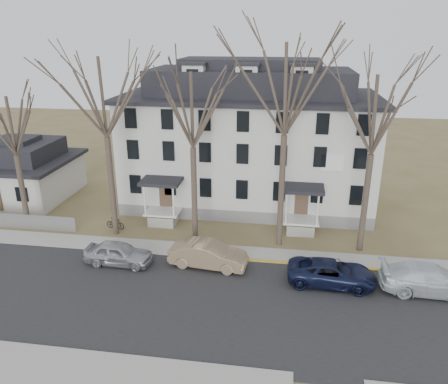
% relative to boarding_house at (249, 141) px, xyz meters
% --- Properties ---
extents(ground, '(120.00, 120.00, 0.00)m').
position_rel_boarding_house_xyz_m(ground, '(2.00, -17.95, -5.38)').
color(ground, brown).
rests_on(ground, ground).
extents(main_road, '(120.00, 10.00, 0.04)m').
position_rel_boarding_house_xyz_m(main_road, '(2.00, -15.95, -5.38)').
color(main_road, '#27272A').
rests_on(main_road, ground).
extents(far_sidewalk, '(120.00, 2.00, 0.08)m').
position_rel_boarding_house_xyz_m(far_sidewalk, '(2.00, -9.95, -5.38)').
color(far_sidewalk, '#A09F97').
rests_on(far_sidewalk, ground).
extents(yellow_curb, '(14.00, 0.25, 0.06)m').
position_rel_boarding_house_xyz_m(yellow_curb, '(7.00, -10.85, -5.38)').
color(yellow_curb, gold).
rests_on(yellow_curb, ground).
extents(boarding_house, '(20.80, 12.36, 12.05)m').
position_rel_boarding_house_xyz_m(boarding_house, '(0.00, 0.00, 0.00)').
color(boarding_house, slate).
rests_on(boarding_house, ground).
extents(small_house, '(8.70, 8.70, 5.00)m').
position_rel_boarding_house_xyz_m(small_house, '(-20.00, -1.96, -3.13)').
color(small_house, beige).
rests_on(small_house, ground).
extents(tree_far_left, '(8.40, 8.40, 13.72)m').
position_rel_boarding_house_xyz_m(tree_far_left, '(-9.00, -8.15, 4.96)').
color(tree_far_left, '#473B31').
rests_on(tree_far_left, ground).
extents(tree_mid_left, '(7.80, 7.80, 12.74)m').
position_rel_boarding_house_xyz_m(tree_mid_left, '(-3.00, -8.15, 4.22)').
color(tree_mid_left, '#473B31').
rests_on(tree_mid_left, ground).
extents(tree_center, '(9.00, 9.00, 14.70)m').
position_rel_boarding_house_xyz_m(tree_center, '(3.00, -8.15, 5.71)').
color(tree_center, '#473B31').
rests_on(tree_center, ground).
extents(tree_mid_right, '(7.80, 7.80, 12.74)m').
position_rel_boarding_house_xyz_m(tree_mid_right, '(8.50, -8.15, 4.22)').
color(tree_mid_right, '#473B31').
rests_on(tree_mid_right, ground).
extents(tree_bungalow, '(6.60, 6.60, 10.78)m').
position_rel_boarding_house_xyz_m(tree_bungalow, '(-16.00, -8.15, 2.74)').
color(tree_bungalow, '#473B31').
rests_on(tree_bungalow, ground).
extents(car_silver, '(4.40, 1.90, 1.48)m').
position_rel_boarding_house_xyz_m(car_silver, '(-7.09, -12.44, -4.64)').
color(car_silver, '#A6A9B1').
rests_on(car_silver, ground).
extents(car_tan, '(5.09, 2.24, 1.63)m').
position_rel_boarding_house_xyz_m(car_tan, '(-1.36, -11.90, -4.57)').
color(car_tan, '#947A5B').
rests_on(car_tan, ground).
extents(car_navy, '(5.26, 2.60, 1.43)m').
position_rel_boarding_house_xyz_m(car_navy, '(6.20, -12.85, -4.66)').
color(car_navy, '#131936').
rests_on(car_navy, ground).
extents(car_white, '(5.63, 2.34, 1.63)m').
position_rel_boarding_house_xyz_m(car_white, '(11.70, -12.91, -4.57)').
color(car_white, silver).
rests_on(car_white, ground).
extents(bicycle_left, '(1.85, 1.34, 0.93)m').
position_rel_boarding_house_xyz_m(bicycle_left, '(-6.45, -5.54, -4.92)').
color(bicycle_left, black).
rests_on(bicycle_left, ground).
extents(bicycle_right, '(1.55, 0.66, 0.90)m').
position_rel_boarding_house_xyz_m(bicycle_right, '(-9.28, -7.51, -4.93)').
color(bicycle_right, black).
rests_on(bicycle_right, ground).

